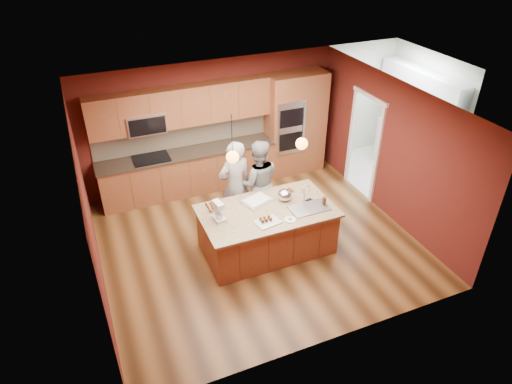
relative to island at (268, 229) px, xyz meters
name	(u,v)px	position (x,y,z in m)	size (l,w,h in m)	color
floor	(257,241)	(-0.09, 0.28, -0.44)	(5.50, 5.50, 0.00)	#432812
ceiling	(257,103)	(-0.09, 0.28, 2.26)	(5.50, 5.50, 0.00)	white
wall_back	(211,123)	(-0.09, 2.78, 0.91)	(5.50, 5.50, 0.00)	#551A15
wall_front	(333,270)	(-0.09, -2.22, 0.91)	(5.50, 5.50, 0.00)	#551A15
wall_left	(88,214)	(-2.84, 0.28, 0.91)	(5.00, 5.00, 0.00)	#551A15
wall_right	(390,150)	(2.66, 0.28, 0.91)	(5.00, 5.00, 0.00)	#551A15
cabinet_run	(185,149)	(-0.77, 2.53, 0.55)	(3.74, 0.64, 2.30)	brown
oven_column	(295,124)	(1.76, 2.48, 0.71)	(1.30, 0.62, 2.30)	brown
doorway_trim	(363,147)	(2.64, 1.08, 0.61)	(0.08, 1.11, 2.20)	white
laundry_room	(422,88)	(4.26, 1.48, 1.51)	(2.60, 2.70, 2.70)	beige
pendant_left	(233,157)	(-0.61, 0.00, 1.57)	(0.20, 0.20, 0.80)	black
pendant_right	(302,143)	(0.58, 0.00, 1.57)	(0.20, 0.20, 0.80)	black
island	(268,229)	(0.00, 0.00, 0.00)	(2.31, 1.30, 1.23)	brown
person_left	(235,186)	(-0.27, 0.90, 0.46)	(0.65, 0.43, 1.79)	black
person_right	(258,182)	(0.19, 0.90, 0.42)	(0.83, 0.65, 1.71)	slate
stand_mixer	(219,212)	(-0.87, 0.06, 0.56)	(0.21, 0.27, 0.34)	silver
sheet_cake	(257,200)	(-0.08, 0.32, 0.44)	(0.60, 0.52, 0.05)	white
cooling_rack	(268,222)	(-0.15, -0.33, 0.43)	(0.40, 0.29, 0.02)	#B7BBBF
mixing_bowl	(285,195)	(0.40, 0.18, 0.52)	(0.26, 0.26, 0.22)	silver
plate	(290,220)	(0.22, -0.41, 0.42)	(0.20, 0.20, 0.01)	silver
tumbler	(324,201)	(0.97, -0.22, 0.49)	(0.07, 0.07, 0.14)	#381F10
phone	(309,200)	(0.79, 0.00, 0.42)	(0.13, 0.07, 0.01)	black
cupcakes_left	(213,206)	(-0.85, 0.43, 0.45)	(0.22, 0.30, 0.07)	#B67341
cupcakes_rack	(266,218)	(-0.16, -0.27, 0.46)	(0.22, 0.14, 0.06)	#B67341
cupcakes_right	(287,190)	(0.56, 0.40, 0.45)	(0.23, 0.16, 0.07)	#B67341
washer	(416,155)	(4.13, 1.11, 0.10)	(0.67, 0.69, 1.07)	silver
dryer	(396,143)	(4.10, 1.78, 0.12)	(0.68, 0.71, 1.10)	silver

